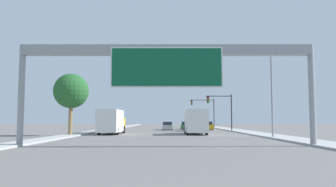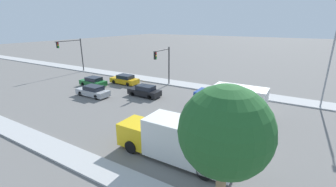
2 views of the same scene
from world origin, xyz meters
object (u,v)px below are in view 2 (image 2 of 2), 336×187
(truck_box_secondary, at_px, (232,100))
(traffic_light_mid_block, at_px, (74,50))
(car_near_right, at_px, (93,91))
(palm_tree_background, at_px, (225,132))
(car_far_right, at_px, (125,80))
(car_mid_left, at_px, (93,82))
(car_mid_right, at_px, (145,91))
(truck_box_primary, at_px, (178,140))
(traffic_light_near_intersection, at_px, (164,61))
(street_lamp_right, at_px, (330,65))

(truck_box_secondary, height_order, traffic_light_mid_block, traffic_light_mid_block)
(car_near_right, distance_m, truck_box_secondary, 17.83)
(palm_tree_background, bearing_deg, car_far_right, 50.19)
(car_mid_left, bearing_deg, car_near_right, -132.05)
(car_mid_right, relative_size, truck_box_primary, 0.51)
(traffic_light_mid_block, bearing_deg, truck_box_primary, -116.63)
(palm_tree_background, bearing_deg, traffic_light_mid_block, 61.08)
(traffic_light_near_intersection, relative_size, traffic_light_mid_block, 0.91)
(truck_box_secondary, distance_m, traffic_light_near_intersection, 13.21)
(truck_box_primary, relative_size, traffic_light_mid_block, 1.36)
(car_mid_left, bearing_deg, traffic_light_near_intersection, -60.44)
(car_near_right, bearing_deg, traffic_light_mid_block, 59.29)
(car_mid_right, height_order, truck_box_secondary, truck_box_secondary)
(car_mid_right, bearing_deg, palm_tree_background, -133.96)
(truck_box_primary, relative_size, traffic_light_near_intersection, 1.49)
(car_near_right, distance_m, palm_tree_background, 23.97)
(car_mid_right, height_order, traffic_light_near_intersection, traffic_light_near_intersection)
(car_far_right, relative_size, traffic_light_mid_block, 0.72)
(car_mid_left, distance_m, traffic_light_near_intersection, 11.45)
(traffic_light_near_intersection, bearing_deg, street_lamp_right, -86.71)
(traffic_light_mid_block, height_order, street_lamp_right, street_lamp_right)
(truck_box_primary, bearing_deg, truck_box_secondary, -4.61)
(car_near_right, xyz_separation_m, car_mid_left, (3.50, 3.88, -0.01))
(traffic_light_near_intersection, bearing_deg, car_near_right, 147.59)
(car_mid_right, bearing_deg, truck_box_primary, -134.44)
(car_near_right, distance_m, car_far_right, 7.03)
(car_far_right, height_order, car_mid_left, car_far_right)
(street_lamp_right, bearing_deg, car_far_right, 96.61)
(palm_tree_background, height_order, street_lamp_right, street_lamp_right)
(car_mid_right, bearing_deg, car_mid_left, 90.00)
(car_mid_right, xyz_separation_m, truck_box_secondary, (-0.00, -11.55, 0.85))
(car_far_right, relative_size, palm_tree_background, 0.66)
(truck_box_primary, xyz_separation_m, truck_box_secondary, (10.50, -0.85, 0.01))
(car_mid_right, bearing_deg, traffic_light_mid_block, 76.07)
(car_mid_left, height_order, traffic_light_near_intersection, traffic_light_near_intersection)
(car_near_right, relative_size, car_mid_right, 1.07)
(car_mid_right, relative_size, street_lamp_right, 0.52)
(car_mid_right, distance_m, truck_box_secondary, 11.59)
(car_near_right, bearing_deg, street_lamp_right, -68.68)
(truck_box_secondary, bearing_deg, car_mid_right, 90.00)
(car_mid_left, height_order, truck_box_primary, truck_box_primary)
(street_lamp_right, bearing_deg, car_near_right, 111.32)
(street_lamp_right, bearing_deg, truck_box_secondary, 128.24)
(truck_box_primary, relative_size, street_lamp_right, 1.02)
(car_mid_right, distance_m, palm_tree_background, 21.24)
(car_far_right, height_order, truck_box_secondary, truck_box_secondary)
(car_mid_right, xyz_separation_m, street_lamp_right, (6.56, -19.88, 4.34))
(car_near_right, distance_m, street_lamp_right, 28.03)
(truck_box_secondary, xyz_separation_m, traffic_light_mid_block, (5.02, 31.81, 2.86))
(car_near_right, height_order, car_mid_right, car_mid_right)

